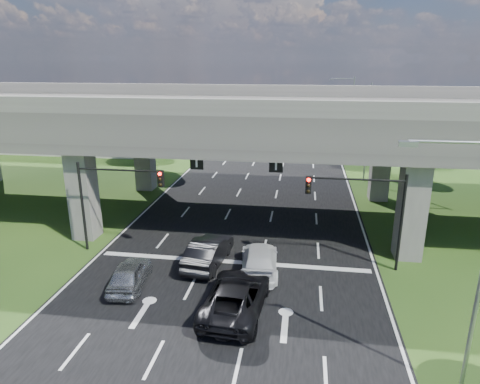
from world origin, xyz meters
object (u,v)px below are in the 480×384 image
(streetlight_near, at_px, (473,253))
(streetlight_far, at_px, (364,125))
(car_silver, at_px, (130,274))
(car_white, at_px, (259,260))
(streetlight_beyond, at_px, (349,108))
(car_trailing, at_px, (236,296))
(signal_left, at_px, (112,191))
(signal_right, at_px, (365,203))
(car_dark, at_px, (209,251))

(streetlight_near, relative_size, streetlight_far, 1.00)
(streetlight_far, relative_size, car_silver, 2.29)
(streetlight_near, relative_size, car_white, 1.88)
(streetlight_beyond, distance_m, car_white, 38.81)
(streetlight_far, relative_size, car_trailing, 1.64)
(car_trailing, bearing_deg, signal_left, -29.35)
(streetlight_far, bearing_deg, signal_left, -131.78)
(signal_right, relative_size, streetlight_near, 0.60)
(streetlight_beyond, bearing_deg, signal_left, -116.43)
(car_silver, xyz_separation_m, car_trailing, (6.27, -1.59, 0.11))
(signal_left, relative_size, streetlight_beyond, 0.60)
(streetlight_near, height_order, car_silver, streetlight_near)
(streetlight_beyond, distance_m, car_dark, 39.06)
(streetlight_near, height_order, car_trailing, streetlight_near)
(car_silver, xyz_separation_m, car_dark, (3.77, 3.27, 0.12))
(car_trailing, bearing_deg, car_silver, -10.51)
(signal_right, distance_m, signal_left, 15.65)
(streetlight_far, height_order, streetlight_beyond, same)
(streetlight_beyond, height_order, car_dark, streetlight_beyond)
(car_white, distance_m, car_trailing, 4.35)
(car_white, bearing_deg, streetlight_near, 129.15)
(signal_right, height_order, car_dark, signal_right)
(signal_right, distance_m, streetlight_near, 10.33)
(signal_left, xyz_separation_m, streetlight_beyond, (17.92, 36.06, 1.66))
(signal_left, height_order, car_trailing, signal_left)
(streetlight_far, xyz_separation_m, car_white, (-8.28, -21.58, -5.05))
(streetlight_beyond, relative_size, car_trailing, 1.64)
(streetlight_far, bearing_deg, signal_right, -96.47)
(signal_right, bearing_deg, streetlight_beyond, 86.39)
(streetlight_far, height_order, car_trailing, streetlight_far)
(signal_left, relative_size, streetlight_near, 0.60)
(signal_right, bearing_deg, car_silver, -162.03)
(car_white, bearing_deg, signal_left, -14.34)
(streetlight_near, height_order, car_white, streetlight_near)
(signal_left, height_order, streetlight_far, streetlight_far)
(car_dark, height_order, car_white, car_dark)
(car_trailing, bearing_deg, streetlight_beyond, -98.41)
(signal_right, relative_size, car_trailing, 0.98)
(signal_left, relative_size, car_white, 1.13)
(streetlight_far, bearing_deg, car_silver, -122.18)
(signal_left, distance_m, streetlight_beyond, 40.30)
(streetlight_far, height_order, car_dark, streetlight_far)
(car_silver, bearing_deg, streetlight_far, -128.62)
(streetlight_near, height_order, streetlight_far, same)
(signal_right, xyz_separation_m, signal_left, (-15.65, 0.00, 0.00))
(streetlight_near, relative_size, streetlight_beyond, 1.00)
(signal_left, distance_m, streetlight_far, 26.95)
(signal_left, bearing_deg, streetlight_beyond, 63.57)
(signal_left, xyz_separation_m, car_white, (9.64, -1.52, -3.39))
(streetlight_near, bearing_deg, car_silver, 159.45)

